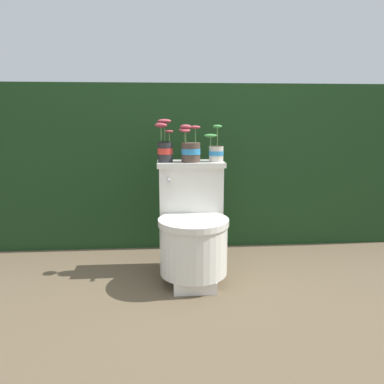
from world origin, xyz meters
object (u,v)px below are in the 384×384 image
at_px(potted_plant_left, 165,147).
at_px(potted_plant_middle, 216,151).
at_px(toilet, 192,228).
at_px(potted_plant_midleft, 190,149).

relative_size(potted_plant_left, potted_plant_middle, 1.15).
height_order(toilet, potted_plant_middle, potted_plant_middle).
height_order(toilet, potted_plant_midleft, potted_plant_midleft).
relative_size(potted_plant_midleft, potted_plant_middle, 1.01).
height_order(potted_plant_left, potted_plant_middle, potted_plant_left).
xyz_separation_m(toilet, potted_plant_middle, (0.15, 0.15, 0.45)).
bearing_deg(potted_plant_midleft, potted_plant_left, 176.84).
bearing_deg(potted_plant_left, potted_plant_middle, 0.84).
distance_m(toilet, potted_plant_midleft, 0.48).
bearing_deg(potted_plant_middle, potted_plant_left, -179.16).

